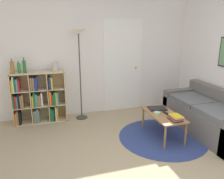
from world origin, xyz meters
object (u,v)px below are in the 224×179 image
object	(u,v)px
bottle_right	(24,66)
vase_on_shelf	(55,67)
bookshelf	(37,98)
laptop	(157,108)
coffee_table	(163,116)
bottle_middle	(19,68)
floor_lamp	(79,44)
bottle_left	(12,67)
bowl	(157,113)
couch	(209,116)

from	to	relation	value
bottle_right	vase_on_shelf	distance (m)	0.58
bookshelf	laptop	bearing A→B (deg)	-26.62
coffee_table	bottle_middle	xyz separation A→B (m)	(-2.42, 1.34, 0.76)
bookshelf	floor_lamp	world-z (taller)	floor_lamp
bottle_left	floor_lamp	bearing A→B (deg)	-3.05
coffee_table	bookshelf	bearing A→B (deg)	148.08
bookshelf	vase_on_shelf	distance (m)	0.74
bookshelf	vase_on_shelf	world-z (taller)	vase_on_shelf
coffee_table	bowl	distance (m)	0.14
laptop	vase_on_shelf	world-z (taller)	vase_on_shelf
floor_lamp	coffee_table	size ratio (longest dim) A/B	2.06
coffee_table	vase_on_shelf	size ratio (longest dim) A/B	5.03
floor_lamp	bottle_middle	xyz separation A→B (m)	(-1.16, 0.10, -0.45)
floor_lamp	couch	world-z (taller)	floor_lamp
laptop	bottle_middle	bearing A→B (deg)	155.89
bottle_right	coffee_table	bearing A→B (deg)	-29.72
vase_on_shelf	bookshelf	bearing A→B (deg)	-179.84
couch	vase_on_shelf	bearing A→B (deg)	152.69
bottle_middle	bottle_right	size ratio (longest dim) A/B	0.78
couch	laptop	world-z (taller)	couch
laptop	floor_lamp	bearing A→B (deg)	141.97
bottle_left	bottle_middle	world-z (taller)	bottle_left
bottle_left	bottle_right	distance (m)	0.22
bottle_middle	laptop	bearing A→B (deg)	-24.11
couch	bottle_right	xyz separation A→B (m)	(-3.26, 1.38, 0.88)
bottle_middle	vase_on_shelf	size ratio (longest dim) A/B	1.30
floor_lamp	bottle_right	xyz separation A→B (m)	(-1.06, 0.07, -0.42)
coffee_table	vase_on_shelf	bearing A→B (deg)	142.58
bookshelf	bottle_right	xyz separation A→B (m)	(-0.18, -0.01, 0.66)
bowl	bottle_middle	size ratio (longest dim) A/B	0.46
floor_lamp	bottle_middle	distance (m)	1.25
vase_on_shelf	couch	bearing A→B (deg)	-27.31
coffee_table	bottle_right	xyz separation A→B (m)	(-2.32, 1.32, 0.79)
bottle_left	vase_on_shelf	world-z (taller)	bottle_left
couch	vase_on_shelf	distance (m)	3.14
vase_on_shelf	bottle_right	bearing A→B (deg)	-179.03
bookshelf	bottle_left	bearing A→B (deg)	-177.79
coffee_table	floor_lamp	bearing A→B (deg)	135.22
couch	bookshelf	bearing A→B (deg)	155.78
coffee_table	bottle_right	bearing A→B (deg)	150.28
couch	vase_on_shelf	xyz separation A→B (m)	(-2.68, 1.39, 0.84)
bottle_right	vase_on_shelf	size ratio (longest dim) A/B	1.66
bookshelf	laptop	distance (m)	2.40
bowl	bottle_right	world-z (taller)	bottle_right
laptop	bottle_right	world-z (taller)	bottle_right
bookshelf	bowl	distance (m)	2.41
floor_lamp	bottle_left	xyz separation A→B (m)	(-1.27, 0.07, -0.42)
coffee_table	bottle_middle	distance (m)	2.87
bookshelf	bottle_left	xyz separation A→B (m)	(-0.40, -0.02, 0.66)
bottle_left	bottle_right	xyz separation A→B (m)	(0.22, 0.01, 0.01)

